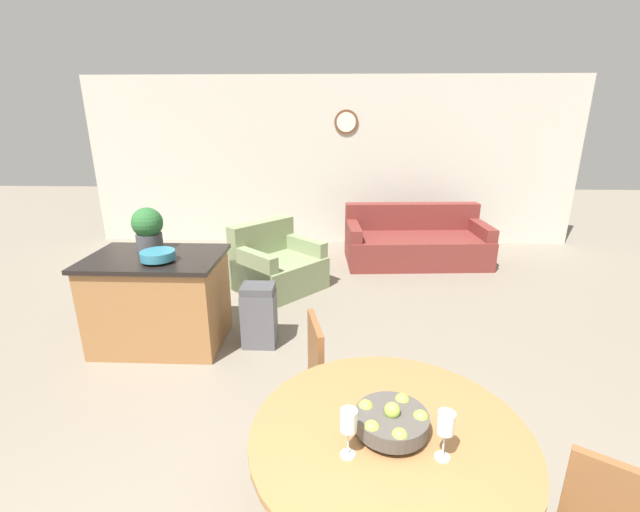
# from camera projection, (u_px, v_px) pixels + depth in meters

# --- Properties ---
(wall_back) EXTENTS (8.00, 0.09, 2.70)m
(wall_back) POSITION_uv_depth(u_px,v_px,m) (331.00, 162.00, 7.05)
(wall_back) COLOR beige
(wall_back) RESTS_ON ground_plane
(dining_table) EXTENTS (1.26, 1.26, 0.77)m
(dining_table) POSITION_uv_depth(u_px,v_px,m) (389.00, 464.00, 1.95)
(dining_table) COLOR #9E6B3D
(dining_table) RESTS_ON ground_plane
(dining_chair_far_side) EXTENTS (0.50, 0.50, 0.90)m
(dining_chair_far_side) POSITION_uv_depth(u_px,v_px,m) (333.00, 377.00, 2.77)
(dining_chair_far_side) COLOR brown
(dining_chair_far_side) RESTS_ON ground_plane
(fruit_bowl) EXTENTS (0.32, 0.32, 0.15)m
(fruit_bowl) POSITION_uv_depth(u_px,v_px,m) (392.00, 420.00, 1.87)
(fruit_bowl) COLOR #4C4742
(fruit_bowl) RESTS_ON dining_table
(wine_glass_left) EXTENTS (0.07, 0.07, 0.22)m
(wine_glass_left) POSITION_uv_depth(u_px,v_px,m) (349.00, 422.00, 1.72)
(wine_glass_left) COLOR silver
(wine_glass_left) RESTS_ON dining_table
(wine_glass_right) EXTENTS (0.07, 0.07, 0.22)m
(wine_glass_right) POSITION_uv_depth(u_px,v_px,m) (446.00, 425.00, 1.70)
(wine_glass_right) COLOR silver
(wine_glass_right) RESTS_ON dining_table
(kitchen_island) EXTENTS (1.21, 0.83, 0.88)m
(kitchen_island) POSITION_uv_depth(u_px,v_px,m) (160.00, 300.00, 4.03)
(kitchen_island) COLOR #9E6B3D
(kitchen_island) RESTS_ON ground_plane
(teal_bowl) EXTENTS (0.30, 0.30, 0.10)m
(teal_bowl) POSITION_uv_depth(u_px,v_px,m) (158.00, 255.00, 3.72)
(teal_bowl) COLOR teal
(teal_bowl) RESTS_ON kitchen_island
(potted_plant) EXTENTS (0.29, 0.29, 0.40)m
(potted_plant) POSITION_uv_depth(u_px,v_px,m) (148.00, 228.00, 4.02)
(potted_plant) COLOR #4C4C51
(potted_plant) RESTS_ON kitchen_island
(trash_bin) EXTENTS (0.31, 0.25, 0.61)m
(trash_bin) POSITION_uv_depth(u_px,v_px,m) (259.00, 315.00, 4.04)
(trash_bin) COLOR #56565B
(trash_bin) RESTS_ON ground_plane
(couch) EXTENTS (2.10, 1.11, 0.82)m
(couch) POSITION_uv_depth(u_px,v_px,m) (415.00, 243.00, 6.37)
(couch) COLOR maroon
(couch) RESTS_ON ground_plane
(armchair) EXTENTS (1.26, 1.27, 0.82)m
(armchair) POSITION_uv_depth(u_px,v_px,m) (277.00, 267.00, 5.39)
(armchair) COLOR gray
(armchair) RESTS_ON ground_plane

